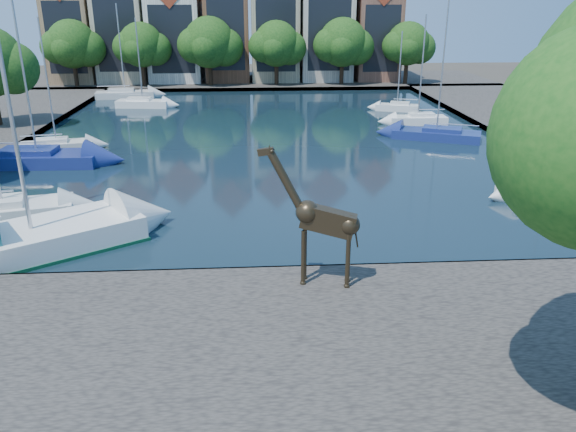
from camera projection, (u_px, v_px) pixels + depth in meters
ground at (283, 277)px, 21.79m from camera, size 160.00×160.00×0.00m
water_basin at (266, 137)px, 44.15m from camera, size 38.00×50.00×0.08m
near_quay at (297, 387)px, 15.18m from camera, size 50.00×14.00×0.50m
far_quay at (260, 81)px, 73.90m from camera, size 60.00×16.00×0.50m
right_quay at (574, 130)px, 45.55m from camera, size 14.00×52.00×0.50m
townhouse_west_end at (74, 24)px, 69.98m from camera, size 5.44×9.18×14.93m
townhouse_west_mid at (122, 17)px, 70.02m from camera, size 5.94×9.18×16.79m
townhouse_west_inner at (175, 24)px, 70.73m from camera, size 6.43×9.18×15.15m
townhouse_center at (227, 16)px, 70.75m from camera, size 5.44×9.18×16.93m
townhouse_east_inner at (274, 21)px, 71.33m from camera, size 5.94×9.18×15.79m
townhouse_east_mid at (325, 18)px, 71.58m from camera, size 6.43×9.18×16.65m
townhouse_east_end at (375, 26)px, 72.32m from camera, size 5.44×9.18×14.43m
far_tree_far_west at (73, 46)px, 65.71m from camera, size 7.28×5.60×7.68m
far_tree_west at (142, 46)px, 66.22m from camera, size 6.76×5.20×7.36m
far_tree_mid_west at (210, 44)px, 66.61m from camera, size 7.80×6.00×8.00m
far_tree_mid_east at (277, 45)px, 67.14m from camera, size 7.02×5.40×7.52m
far_tree_east at (343, 44)px, 67.58m from camera, size 7.54×5.80×7.84m
far_tree_far_east at (409, 45)px, 68.11m from camera, size 6.76×5.20×7.36m
giraffe_statue at (320, 220)px, 19.47m from camera, size 3.45×1.07×4.95m
sailboat_left_a at (3, 208)px, 27.01m from camera, size 6.69×3.70×12.21m
sailboat_left_b at (37, 156)px, 36.24m from camera, size 7.78×2.81×11.54m
sailboat_left_c at (57, 144)px, 39.85m from camera, size 5.19×2.69×9.01m
sailboat_left_d at (143, 102)px, 56.22m from camera, size 5.32×2.39×8.49m
sailboat_left_e at (125, 93)px, 61.69m from camera, size 6.43×3.00×9.79m
sailboat_right_a at (546, 184)px, 30.83m from camera, size 5.70×3.42×9.04m
sailboat_right_b at (436, 133)px, 43.13m from camera, size 6.90×4.67×10.93m
sailboat_right_c at (418, 118)px, 48.45m from camera, size 4.90×1.79×8.99m
sailboat_right_d at (397, 106)px, 54.39m from camera, size 4.30×2.65×7.38m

